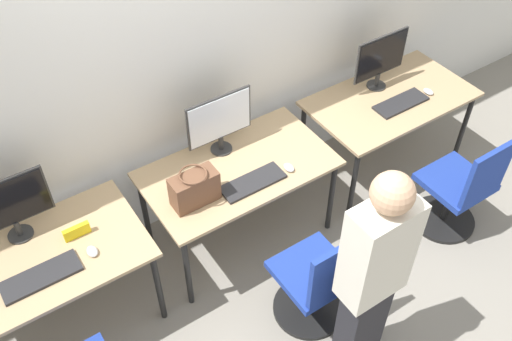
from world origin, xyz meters
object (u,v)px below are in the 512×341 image
object	(u,v)px
mouse_center	(289,168)
mouse_right	(428,92)
person_center	(373,274)
monitor_left	(8,207)
keyboard_center	(253,182)
keyboard_left	(41,277)
handbag	(194,188)
monitor_right	(381,59)
office_chair_right	(459,192)
mouse_left	(92,251)
keyboard_right	(401,103)
monitor_center	(220,121)
office_chair_center	(317,283)

from	to	relation	value
mouse_center	mouse_right	bearing A→B (deg)	3.40
mouse_center	person_center	xyz separation A→B (m)	(-0.21, -1.02, 0.16)
monitor_left	keyboard_center	size ratio (longest dim) A/B	1.09
keyboard_center	mouse_right	world-z (taller)	mouse_right
keyboard_left	person_center	size ratio (longest dim) A/B	0.28
handbag	monitor_left	bearing A→B (deg)	161.22
keyboard_center	monitor_right	world-z (taller)	monitor_right
mouse_center	office_chair_right	world-z (taller)	office_chair_right
office_chair_right	handbag	distance (m)	1.95
mouse_left	person_center	distance (m)	1.60
keyboard_center	keyboard_right	world-z (taller)	same
monitor_center	office_chair_center	bearing A→B (deg)	-88.16
keyboard_center	handbag	bearing A→B (deg)	169.70
mouse_right	monitor_left	bearing A→B (deg)	173.40
monitor_center	monitor_right	bearing A→B (deg)	-1.81
mouse_left	keyboard_right	distance (m)	2.48
mouse_left	keyboard_left	bearing A→B (deg)	-179.41
office_chair_center	keyboard_right	size ratio (longest dim) A/B	2.02
keyboard_right	office_chair_right	world-z (taller)	office_chair_right
office_chair_right	handbag	size ratio (longest dim) A/B	2.97
mouse_left	keyboard_center	bearing A→B (deg)	-2.40
keyboard_left	person_center	bearing A→B (deg)	-36.71
keyboard_left	office_chair_right	distance (m)	2.87
mouse_left	monitor_right	distance (m)	2.51
office_chair_center	keyboard_right	bearing A→B (deg)	29.10
mouse_right	office_chair_right	world-z (taller)	office_chair_right
mouse_center	handbag	xyz separation A→B (m)	(-0.66, 0.09, 0.10)
office_chair_right	handbag	bearing A→B (deg)	158.27
monitor_left	mouse_right	world-z (taller)	monitor_left
monitor_left	handbag	xyz separation A→B (m)	(1.01, -0.34, -0.14)
handbag	monitor_center	bearing A→B (deg)	40.19
office_chair_center	monitor_left	bearing A→B (deg)	142.56
monitor_left	mouse_left	world-z (taller)	monitor_left
keyboard_left	mouse_right	world-z (taller)	mouse_right
office_chair_center	monitor_right	size ratio (longest dim) A/B	1.85
monitor_center	office_chair_right	distance (m)	1.81
monitor_left	mouse_right	bearing A→B (deg)	-6.60
mouse_center	keyboard_left	bearing A→B (deg)	177.71
mouse_center	person_center	world-z (taller)	person_center
keyboard_right	office_chair_right	distance (m)	0.79
keyboard_left	office_chair_right	bearing A→B (deg)	-13.68
keyboard_right	keyboard_left	bearing A→B (deg)	-179.32
keyboard_left	keyboard_right	xyz separation A→B (m)	(2.78, 0.03, 0.00)
keyboard_left	mouse_left	xyz separation A→B (m)	(0.31, 0.00, 0.01)
keyboard_left	office_chair_center	xyz separation A→B (m)	(1.43, -0.72, -0.35)
mouse_center	office_chair_right	size ratio (longest dim) A/B	0.10
person_center	office_chair_right	world-z (taller)	person_center
mouse_right	handbag	size ratio (longest dim) A/B	0.30
keyboard_right	mouse_right	distance (m)	0.27
office_chair_center	mouse_right	world-z (taller)	office_chair_center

